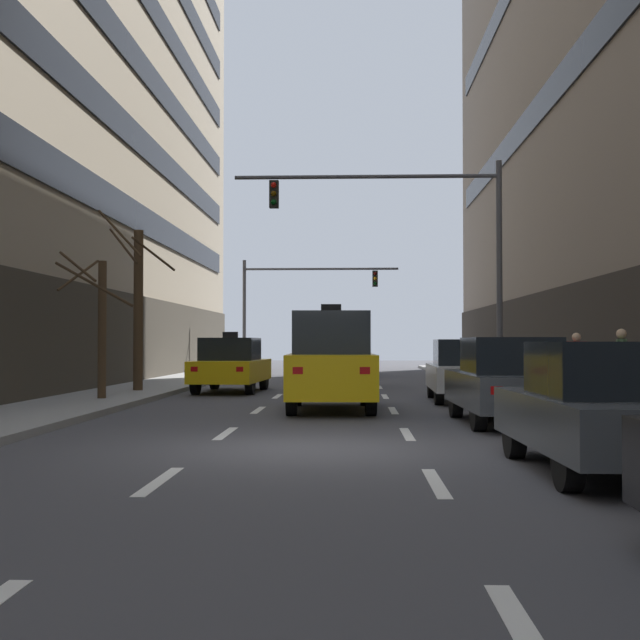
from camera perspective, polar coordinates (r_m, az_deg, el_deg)
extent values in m
plane|color=#424247|center=(12.66, -0.66, -8.61)|extent=(120.00, 120.00, 0.00)
cube|color=silver|center=(9.92, -10.71, -10.55)|extent=(0.16, 2.00, 0.01)
cube|color=silver|center=(14.79, -6.34, -7.56)|extent=(0.16, 2.00, 0.01)
cube|color=silver|center=(19.73, -4.17, -6.04)|extent=(0.16, 2.00, 0.01)
cube|color=silver|center=(24.69, -2.87, -5.12)|extent=(0.16, 2.00, 0.01)
cube|color=silver|center=(29.67, -2.01, -4.52)|extent=(0.16, 2.00, 0.01)
cube|color=silver|center=(34.65, -1.40, -4.08)|extent=(0.16, 2.00, 0.01)
cube|color=silver|center=(39.64, -0.94, -3.76)|extent=(0.16, 2.00, 0.01)
cube|color=silver|center=(44.63, -0.59, -3.50)|extent=(0.16, 2.00, 0.01)
cube|color=silver|center=(4.89, 13.82, -20.09)|extent=(0.16, 2.00, 0.01)
cube|color=silver|center=(9.72, 7.77, -10.75)|extent=(0.16, 2.00, 0.01)
cube|color=silver|center=(14.66, 5.86, -7.61)|extent=(0.16, 2.00, 0.01)
cube|color=silver|center=(19.63, 4.93, -6.06)|extent=(0.16, 2.00, 0.01)
cube|color=silver|center=(24.61, 4.38, -5.13)|extent=(0.16, 2.00, 0.01)
cube|color=silver|center=(29.60, 4.01, -4.52)|extent=(0.16, 2.00, 0.01)
cube|color=silver|center=(34.59, 3.75, -4.08)|extent=(0.16, 2.00, 0.01)
cube|color=silver|center=(39.59, 3.56, -3.76)|extent=(0.16, 2.00, 0.01)
cube|color=silver|center=(44.58, 3.41, -3.50)|extent=(0.16, 2.00, 0.01)
cylinder|color=black|center=(41.49, 0.20, -3.19)|extent=(0.26, 0.68, 0.67)
cylinder|color=black|center=(41.54, 2.45, -3.19)|extent=(0.26, 0.68, 0.67)
cylinder|color=black|center=(38.73, 0.25, -3.32)|extent=(0.26, 0.68, 0.67)
cylinder|color=black|center=(38.79, 2.67, -3.31)|extent=(0.26, 0.68, 0.67)
cube|color=#474C51|center=(40.12, 1.39, -2.79)|extent=(2.09, 4.57, 0.65)
cube|color=black|center=(39.91, 1.40, -1.83)|extent=(1.72, 2.02, 0.69)
cube|color=white|center=(42.30, 0.40, -2.57)|extent=(0.21, 0.09, 0.14)
cube|color=red|center=(37.90, 0.51, -2.69)|extent=(0.21, 0.09, 0.14)
cube|color=white|center=(42.35, 2.18, -2.56)|extent=(0.21, 0.09, 0.14)
cube|color=red|center=(37.95, 2.50, -2.69)|extent=(0.21, 0.09, 0.14)
cylinder|color=black|center=(31.46, -0.05, -3.76)|extent=(0.24, 0.66, 0.65)
cylinder|color=black|center=(31.39, 2.83, -3.76)|extent=(0.24, 0.66, 0.65)
cylinder|color=black|center=(28.82, -0.41, -3.97)|extent=(0.24, 0.66, 0.65)
cylinder|color=black|center=(28.74, 2.73, -3.97)|extent=(0.24, 0.66, 0.65)
cube|color=yellow|center=(30.08, 1.28, -3.26)|extent=(1.94, 4.38, 0.63)
cube|color=black|center=(29.87, 1.26, -2.03)|extent=(1.63, 1.91, 0.67)
cube|color=white|center=(32.23, 0.32, -2.95)|extent=(0.20, 0.08, 0.14)
cube|color=red|center=(28.00, -0.22, -3.17)|extent=(0.20, 0.08, 0.14)
cube|color=white|center=(32.18, 2.58, -2.95)|extent=(0.20, 0.08, 0.14)
cube|color=red|center=(27.93, 2.38, -3.17)|extent=(0.20, 0.08, 0.14)
cube|color=black|center=(29.87, 1.26, -1.22)|extent=(0.44, 0.21, 0.18)
cylinder|color=black|center=(21.04, -1.56, -4.82)|extent=(0.25, 0.70, 0.70)
cylinder|color=black|center=(21.04, 3.06, -4.81)|extent=(0.25, 0.70, 0.70)
cylinder|color=black|center=(18.19, -1.92, -5.34)|extent=(0.25, 0.70, 0.70)
cylinder|color=black|center=(18.19, 3.43, -5.33)|extent=(0.25, 0.70, 0.70)
cube|color=yellow|center=(19.57, 0.75, -3.67)|extent=(2.07, 4.70, 0.95)
cube|color=black|center=(19.56, 0.75, -0.89)|extent=(1.76, 2.79, 0.95)
cube|color=white|center=(21.86, -1.04, -3.01)|extent=(0.21, 0.09, 0.15)
cube|color=red|center=(17.29, -1.50, -3.41)|extent=(0.21, 0.09, 0.15)
cube|color=white|center=(21.86, 2.53, -3.01)|extent=(0.21, 0.09, 0.15)
cube|color=red|center=(17.30, 3.02, -3.41)|extent=(0.21, 0.09, 0.15)
cube|color=black|center=(19.57, 0.75, 0.78)|extent=(0.47, 0.22, 0.19)
cylinder|color=black|center=(28.47, -7.08, -3.95)|extent=(0.26, 0.69, 0.68)
cylinder|color=black|center=(28.18, -3.78, -3.99)|extent=(0.26, 0.69, 0.68)
cylinder|color=black|center=(25.75, -8.35, -4.21)|extent=(0.26, 0.69, 0.68)
cylinder|color=black|center=(25.43, -4.71, -4.26)|extent=(0.26, 0.69, 0.68)
cube|color=yellow|center=(26.93, -5.96, -3.39)|extent=(2.09, 4.62, 0.66)
cube|color=black|center=(26.71, -6.04, -1.95)|extent=(1.73, 2.03, 0.70)
cube|color=white|center=(29.24, -6.43, -3.02)|extent=(0.21, 0.09, 0.14)
cube|color=red|center=(24.88, -8.42, -3.28)|extent=(0.21, 0.09, 0.14)
cube|color=white|center=(29.02, -3.85, -3.03)|extent=(0.21, 0.09, 0.14)
cube|color=red|center=(24.61, -5.39, -3.31)|extent=(0.21, 0.09, 0.14)
cube|color=black|center=(26.71, -6.03, -1.00)|extent=(0.46, 0.23, 0.19)
cylinder|color=black|center=(11.85, 12.91, -7.53)|extent=(0.23, 0.64, 0.63)
cylinder|color=black|center=(12.27, 19.95, -7.27)|extent=(0.23, 0.64, 0.63)
cylinder|color=black|center=(9.37, 16.31, -9.12)|extent=(0.23, 0.64, 0.63)
cube|color=#474C51|center=(10.78, 18.36, -6.46)|extent=(1.87, 4.25, 0.61)
cube|color=black|center=(10.56, 18.65, -3.15)|extent=(1.58, 1.85, 0.65)
cube|color=white|center=(12.60, 12.81, -5.29)|extent=(0.19, 0.08, 0.13)
cube|color=red|center=(8.63, 18.64, -7.01)|extent=(0.19, 0.08, 0.13)
cube|color=white|center=(12.91, 18.17, -5.16)|extent=(0.19, 0.08, 0.13)
cylinder|color=black|center=(17.95, 9.10, -5.43)|extent=(0.24, 0.67, 0.66)
cylinder|color=black|center=(18.25, 14.12, -5.33)|extent=(0.24, 0.67, 0.66)
cylinder|color=black|center=(15.27, 10.58, -6.11)|extent=(0.24, 0.67, 0.66)
cylinder|color=black|center=(15.63, 16.43, -5.97)|extent=(0.24, 0.67, 0.66)
cube|color=#474C51|center=(16.73, 12.50, -4.59)|extent=(1.96, 4.47, 0.64)
cube|color=black|center=(16.51, 12.63, -2.33)|extent=(1.66, 1.95, 0.68)
cube|color=white|center=(18.75, 9.21, -3.93)|extent=(0.20, 0.09, 0.14)
cube|color=red|center=(14.47, 11.74, -4.64)|extent=(0.20, 0.09, 0.14)
cube|color=white|center=(18.98, 13.08, -3.88)|extent=(0.20, 0.09, 0.14)
cube|color=red|center=(14.77, 16.69, -4.54)|extent=(0.20, 0.09, 0.14)
cylinder|color=black|center=(24.15, 7.50, -4.43)|extent=(0.23, 0.66, 0.66)
cylinder|color=black|center=(24.30, 11.25, -4.39)|extent=(0.23, 0.66, 0.66)
cylinder|color=black|center=(21.47, 7.99, -4.79)|extent=(0.23, 0.66, 0.66)
cylinder|color=black|center=(21.65, 12.20, -4.74)|extent=(0.23, 0.66, 0.66)
cube|color=white|center=(22.86, 9.72, -3.78)|extent=(1.94, 4.42, 0.64)
cube|color=black|center=(22.65, 9.76, -2.15)|extent=(1.64, 1.93, 0.68)
cube|color=white|center=(24.94, 7.73, -3.34)|extent=(0.20, 0.08, 0.14)
cube|color=red|center=(20.66, 8.58, -3.73)|extent=(0.20, 0.08, 0.14)
cube|color=white|center=(25.06, 10.65, -3.32)|extent=(0.20, 0.08, 0.14)
cube|color=red|center=(20.81, 12.10, -3.69)|extent=(0.20, 0.08, 0.14)
cylinder|color=#4C4C51|center=(26.24, 11.94, 2.99)|extent=(0.18, 0.18, 6.93)
cylinder|color=#4C4C51|center=(26.27, 3.11, 9.57)|extent=(8.04, 0.12, 0.12)
cube|color=black|center=(26.29, -3.10, 8.41)|extent=(0.28, 0.24, 0.84)
sphere|color=red|center=(26.20, -3.13, 9.03)|extent=(0.17, 0.17, 0.17)
sphere|color=#523505|center=(26.15, -3.13, 8.47)|extent=(0.17, 0.17, 0.17)
sphere|color=#073E10|center=(26.11, -3.13, 7.90)|extent=(0.17, 0.17, 0.17)
cylinder|color=#4C4C51|center=(44.68, -5.10, 0.36)|extent=(0.18, 0.18, 5.73)
cylinder|color=#4C4C51|center=(44.49, 0.07, 3.44)|extent=(8.06, 0.12, 0.12)
cube|color=black|center=(44.43, 3.72, 2.78)|extent=(0.28, 0.24, 0.84)
sphere|color=#4B0704|center=(44.31, 3.72, 3.13)|extent=(0.17, 0.17, 0.17)
sphere|color=orange|center=(44.29, 3.72, 2.79)|extent=(0.17, 0.17, 0.17)
sphere|color=#073E10|center=(44.27, 3.72, 2.46)|extent=(0.17, 0.17, 0.17)
cylinder|color=#4C3823|center=(25.91, -12.09, 0.66)|extent=(0.28, 0.28, 4.78)
cylinder|color=#42301E|center=(25.41, -11.09, 4.36)|extent=(1.06, 1.22, 0.91)
cylinder|color=#42301E|center=(25.66, -13.04, 4.85)|extent=(1.05, 0.74, 1.13)
cylinder|color=#42301E|center=(25.49, -13.29, 5.70)|extent=(1.53, 0.83, 1.49)
cylinder|color=#4C3823|center=(22.38, -14.40, -0.62)|extent=(0.21, 0.21, 3.51)
cylinder|color=#42301E|center=(22.03, -15.95, 3.48)|extent=(1.25, 0.98, 0.86)
cylinder|color=#42301E|center=(22.94, -15.89, 2.91)|extent=(0.66, 1.49, 0.93)
cylinder|color=#42301E|center=(21.51, -14.89, 2.32)|extent=(1.91, 0.23, 1.12)
cylinder|color=#383D59|center=(20.18, 19.56, -4.22)|extent=(0.13, 0.13, 0.88)
cylinder|color=#383D59|center=(20.01, 19.62, -4.24)|extent=(0.13, 0.13, 0.88)
cube|color=#3F5938|center=(20.08, 19.57, -2.09)|extent=(0.26, 0.37, 0.62)
sphere|color=#D8AD84|center=(20.08, 19.56, -0.88)|extent=(0.23, 0.23, 0.23)
cylinder|color=#3F5938|center=(20.29, 19.50, -2.00)|extent=(0.09, 0.09, 0.56)
cylinder|color=#3F5938|center=(19.86, 19.64, -2.01)|extent=(0.09, 0.09, 0.56)
cylinder|color=brown|center=(22.17, 16.63, -4.03)|extent=(0.13, 0.13, 0.85)
cylinder|color=brown|center=(22.23, 17.05, -4.02)|extent=(0.13, 0.13, 0.85)
cube|color=maroon|center=(22.18, 16.82, -2.16)|extent=(0.35, 0.22, 0.60)
sphere|color=#D8AD84|center=(22.18, 16.81, -1.10)|extent=(0.22, 0.22, 0.22)
cylinder|color=maroon|center=(22.11, 16.28, -2.09)|extent=(0.09, 0.09, 0.54)
cylinder|color=maroon|center=(22.25, 17.36, -2.08)|extent=(0.09, 0.09, 0.54)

